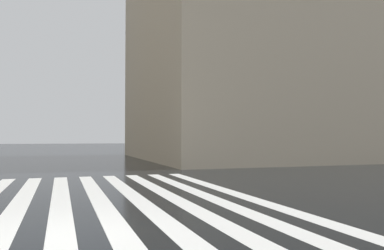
# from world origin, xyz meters

# --- Properties ---
(ground_plane) EXTENTS (220.00, 220.00, 0.00)m
(ground_plane) POSITION_xyz_m (0.00, 0.00, 0.00)
(ground_plane) COLOR black
(zebra_crossing) EXTENTS (13.00, 7.50, 0.01)m
(zebra_crossing) POSITION_xyz_m (4.00, -1.39, 0.00)
(zebra_crossing) COLOR silver
(zebra_crossing) RESTS_ON ground_plane
(haussmann_block_corner) EXTENTS (18.89, 26.36, 22.13)m
(haussmann_block_corner) POSITION_xyz_m (21.95, -19.08, 10.84)
(haussmann_block_corner) COLOR tan
(haussmann_block_corner) RESTS_ON ground_plane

